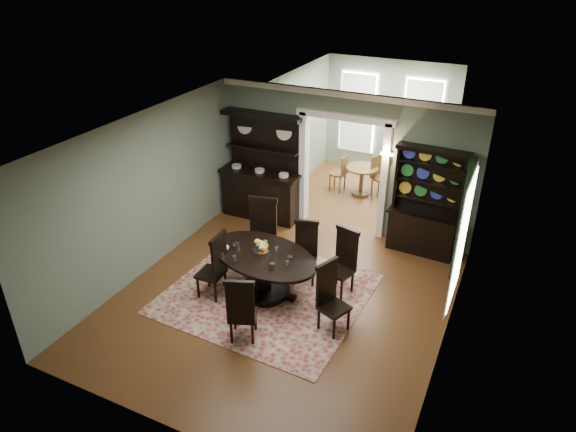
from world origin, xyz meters
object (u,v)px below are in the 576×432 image
at_px(dining_table, 264,266).
at_px(welsh_dresser, 424,215).
at_px(sideboard, 262,182).
at_px(parlor_table, 362,177).

distance_m(dining_table, welsh_dresser, 3.46).
relative_size(sideboard, parlor_table, 3.02).
bearing_deg(dining_table, welsh_dresser, 64.71).
distance_m(welsh_dresser, parlor_table, 2.78).
xyz_separation_m(dining_table, parlor_table, (0.25, 4.65, -0.09)).
distance_m(dining_table, parlor_table, 4.66).
distance_m(sideboard, parlor_table, 2.65).
relative_size(dining_table, parlor_table, 2.93).
height_order(dining_table, welsh_dresser, welsh_dresser).
bearing_deg(sideboard, welsh_dresser, -0.02).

